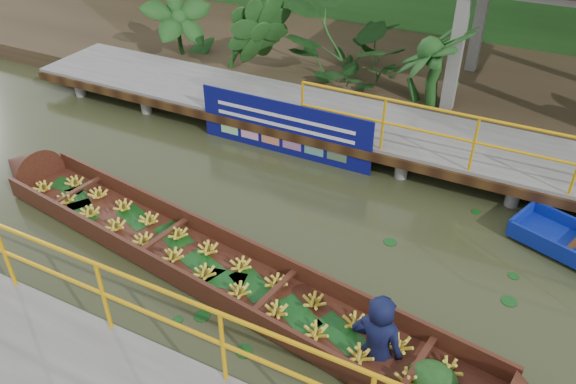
% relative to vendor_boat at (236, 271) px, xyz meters
% --- Properties ---
extents(ground, '(80.00, 80.00, 0.00)m').
position_rel_vendor_boat_xyz_m(ground, '(0.24, 1.19, -0.27)').
color(ground, '#2E3018').
rests_on(ground, ground).
extents(land_strip, '(30.00, 8.00, 0.45)m').
position_rel_vendor_boat_xyz_m(land_strip, '(0.24, 8.69, -0.04)').
color(land_strip, '#2E2217').
rests_on(land_strip, ground).
extents(far_dock, '(16.00, 2.06, 1.66)m').
position_rel_vendor_boat_xyz_m(far_dock, '(0.25, 4.62, 0.21)').
color(far_dock, slate).
rests_on(far_dock, ground).
extents(vendor_boat, '(10.63, 2.54, 2.37)m').
position_rel_vendor_boat_xyz_m(vendor_boat, '(0.00, 0.00, 0.00)').
color(vendor_boat, '#37170F').
rests_on(vendor_boat, ground).
extents(blue_banner, '(3.67, 0.04, 1.15)m').
position_rel_vendor_boat_xyz_m(blue_banner, '(-1.13, 3.67, 0.29)').
color(blue_banner, '#0C0E62').
rests_on(blue_banner, ground).
extents(tropical_plants, '(14.32, 1.32, 1.65)m').
position_rel_vendor_boat_xyz_m(tropical_plants, '(0.80, 6.49, 1.01)').
color(tropical_plants, '#173E14').
rests_on(tropical_plants, ground).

